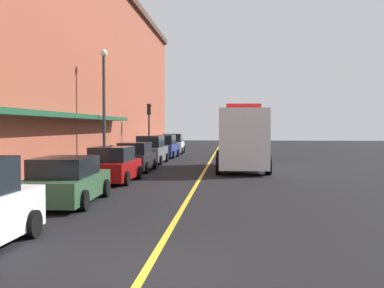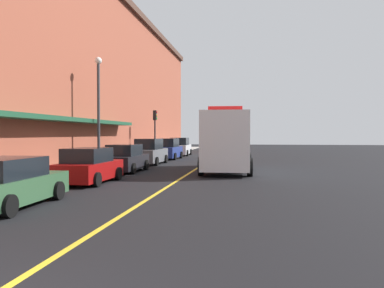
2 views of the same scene
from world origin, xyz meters
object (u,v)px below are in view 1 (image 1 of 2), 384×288
object	(u,v)px
parked_car_1	(67,181)
parking_meter_0	(112,152)
parked_car_4	(151,151)
parking_meter_1	(127,149)
parked_car_3	(135,158)
parked_car_2	(113,166)
parked_car_5	(165,147)
parked_car_6	(173,144)
traffic_light_near	(149,119)
box_truck	(241,140)
parking_meter_2	(122,150)
street_lamp_left	(104,95)

from	to	relation	value
parked_car_1	parking_meter_0	size ratio (longest dim) A/B	3.57
parked_car_4	parking_meter_1	bearing A→B (deg)	138.76
parked_car_1	parked_car_3	xyz separation A→B (m)	(0.00, 11.49, 0.04)
parked_car_2	parked_car_5	world-z (taller)	parked_car_5
parked_car_6	traffic_light_near	xyz separation A→B (m)	(-1.32, -5.48, 2.28)
parked_car_3	traffic_light_near	size ratio (longest dim) A/B	1.00
parked_car_4	parking_meter_0	distance (m)	5.88
parked_car_6	parking_meter_1	bearing A→B (deg)	172.38
parked_car_2	box_truck	size ratio (longest dim) A/B	0.50
parking_meter_0	parking_meter_1	size ratio (longest dim) A/B	1.00
parking_meter_1	traffic_light_near	distance (m)	8.44
parking_meter_1	parked_car_3	bearing A→B (deg)	-72.25
box_truck	parking_meter_1	size ratio (longest dim) A/B	6.36
parked_car_3	parked_car_2	bearing A→B (deg)	-179.21
parked_car_1	traffic_light_near	xyz separation A→B (m)	(-1.37, 24.16, 2.42)
box_truck	parking_meter_0	distance (m)	7.59
parked_car_5	parked_car_4	bearing A→B (deg)	-179.04
parked_car_3	parking_meter_2	distance (m)	3.25
parked_car_4	street_lamp_left	bearing A→B (deg)	160.07
parked_car_6	parked_car_3	bearing A→B (deg)	178.35
box_truck	parking_meter_2	world-z (taller)	box_truck
parked_car_2	parking_meter_2	bearing A→B (deg)	10.93
parked_car_6	parking_meter_2	size ratio (longest dim) A/B	3.45
box_truck	parked_car_3	bearing A→B (deg)	-77.09
box_truck	traffic_light_near	bearing A→B (deg)	-147.81
parked_car_1	parked_car_6	xyz separation A→B (m)	(-0.05, 29.64, 0.14)
parking_meter_2	box_truck	bearing A→B (deg)	-10.44
parked_car_1	parking_meter_2	xyz separation A→B (m)	(-1.44, 14.39, 0.33)
parking_meter_1	parking_meter_2	bearing A→B (deg)	-90.00
parked_car_2	parked_car_5	size ratio (longest dim) A/B	1.00
parked_car_4	parked_car_5	xyz separation A→B (m)	(0.10, 6.05, -0.02)
parked_car_6	parking_meter_1	distance (m)	13.73
box_truck	parking_meter_1	world-z (taller)	box_truck
parked_car_4	traffic_light_near	bearing A→B (deg)	11.66
parking_meter_1	street_lamp_left	size ratio (longest dim) A/B	0.19
parked_car_5	street_lamp_left	distance (m)	11.89
parked_car_4	traffic_light_near	world-z (taller)	traffic_light_near
parking_meter_0	parking_meter_1	xyz separation A→B (m)	(0.00, 4.24, 0.00)
parked_car_2	parked_car_6	size ratio (longest dim) A/B	0.92
traffic_light_near	parked_car_5	bearing A→B (deg)	-24.69
parked_car_3	box_truck	xyz separation A→B (m)	(6.01, 1.53, 1.01)
parked_car_1	street_lamp_left	distance (m)	13.05
parked_car_2	parked_car_6	world-z (taller)	parked_car_6
parked_car_4	street_lamp_left	xyz separation A→B (m)	(-1.94, -5.12, 3.51)
parking_meter_1	traffic_light_near	size ratio (longest dim) A/B	0.31
parked_car_5	box_truck	size ratio (longest dim) A/B	0.50
parked_car_1	street_lamp_left	size ratio (longest dim) A/B	0.68
traffic_light_near	parking_meter_2	bearing A→B (deg)	-90.36
parked_car_5	traffic_light_near	distance (m)	2.75
parked_car_6	parked_car_4	bearing A→B (deg)	177.96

